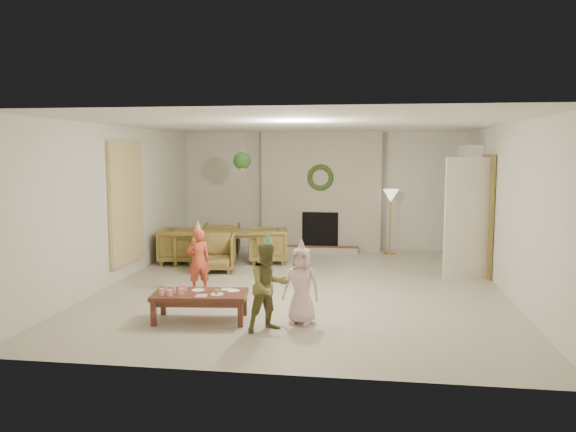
% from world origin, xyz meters
% --- Properties ---
extents(floor, '(7.00, 7.00, 0.00)m').
position_xyz_m(floor, '(0.00, 0.00, 0.00)').
color(floor, '#B7B29E').
rests_on(floor, ground).
extents(ceiling, '(7.00, 7.00, 0.00)m').
position_xyz_m(ceiling, '(0.00, 0.00, 2.50)').
color(ceiling, white).
rests_on(ceiling, wall_back).
extents(wall_back, '(7.00, 0.00, 7.00)m').
position_xyz_m(wall_back, '(0.00, 3.50, 1.25)').
color(wall_back, silver).
rests_on(wall_back, floor).
extents(wall_front, '(7.00, 0.00, 7.00)m').
position_xyz_m(wall_front, '(0.00, -3.50, 1.25)').
color(wall_front, silver).
rests_on(wall_front, floor).
extents(wall_left, '(0.00, 7.00, 7.00)m').
position_xyz_m(wall_left, '(-3.00, 0.00, 1.25)').
color(wall_left, silver).
rests_on(wall_left, floor).
extents(wall_right, '(0.00, 7.00, 7.00)m').
position_xyz_m(wall_right, '(3.00, 0.00, 1.25)').
color(wall_right, silver).
rests_on(wall_right, floor).
extents(fireplace_mass, '(2.50, 0.40, 2.50)m').
position_xyz_m(fireplace_mass, '(0.00, 3.30, 1.25)').
color(fireplace_mass, '#602B19').
rests_on(fireplace_mass, floor).
extents(fireplace_hearth, '(1.60, 0.30, 0.12)m').
position_xyz_m(fireplace_hearth, '(0.00, 2.95, 0.06)').
color(fireplace_hearth, '#5A2418').
rests_on(fireplace_hearth, floor).
extents(fireplace_firebox, '(0.75, 0.12, 0.75)m').
position_xyz_m(fireplace_firebox, '(0.00, 3.12, 0.45)').
color(fireplace_firebox, black).
rests_on(fireplace_firebox, floor).
extents(fireplace_wreath, '(0.54, 0.10, 0.54)m').
position_xyz_m(fireplace_wreath, '(0.00, 3.07, 1.55)').
color(fireplace_wreath, '#254319').
rests_on(fireplace_wreath, fireplace_mass).
extents(floor_lamp_base, '(0.25, 0.25, 0.03)m').
position_xyz_m(floor_lamp_base, '(1.44, 3.00, 0.01)').
color(floor_lamp_base, gold).
rests_on(floor_lamp_base, floor).
extents(floor_lamp_post, '(0.03, 0.03, 1.19)m').
position_xyz_m(floor_lamp_post, '(1.44, 3.00, 0.62)').
color(floor_lamp_post, gold).
rests_on(floor_lamp_post, floor).
extents(floor_lamp_shade, '(0.32, 0.32, 0.26)m').
position_xyz_m(floor_lamp_shade, '(1.44, 3.00, 1.19)').
color(floor_lamp_shade, beige).
rests_on(floor_lamp_shade, floor_lamp_post).
extents(bookshelf_carcass, '(0.30, 1.00, 2.20)m').
position_xyz_m(bookshelf_carcass, '(2.84, 2.30, 1.10)').
color(bookshelf_carcass, white).
rests_on(bookshelf_carcass, floor).
extents(bookshelf_shelf_a, '(0.30, 0.92, 0.03)m').
position_xyz_m(bookshelf_shelf_a, '(2.82, 2.30, 0.45)').
color(bookshelf_shelf_a, white).
rests_on(bookshelf_shelf_a, bookshelf_carcass).
extents(bookshelf_shelf_b, '(0.30, 0.92, 0.03)m').
position_xyz_m(bookshelf_shelf_b, '(2.82, 2.30, 0.85)').
color(bookshelf_shelf_b, white).
rests_on(bookshelf_shelf_b, bookshelf_carcass).
extents(bookshelf_shelf_c, '(0.30, 0.92, 0.03)m').
position_xyz_m(bookshelf_shelf_c, '(2.82, 2.30, 1.25)').
color(bookshelf_shelf_c, white).
rests_on(bookshelf_shelf_c, bookshelf_carcass).
extents(bookshelf_shelf_d, '(0.30, 0.92, 0.03)m').
position_xyz_m(bookshelf_shelf_d, '(2.82, 2.30, 1.65)').
color(bookshelf_shelf_d, white).
rests_on(bookshelf_shelf_d, bookshelf_carcass).
extents(books_row_lower, '(0.20, 0.40, 0.24)m').
position_xyz_m(books_row_lower, '(2.80, 2.15, 0.59)').
color(books_row_lower, maroon).
rests_on(books_row_lower, bookshelf_shelf_a).
extents(books_row_mid, '(0.20, 0.44, 0.24)m').
position_xyz_m(books_row_mid, '(2.80, 2.35, 0.99)').
color(books_row_mid, navy).
rests_on(books_row_mid, bookshelf_shelf_b).
extents(books_row_upper, '(0.20, 0.36, 0.22)m').
position_xyz_m(books_row_upper, '(2.80, 2.20, 1.38)').
color(books_row_upper, gold).
rests_on(books_row_upper, bookshelf_shelf_c).
extents(door_frame, '(0.05, 0.86, 2.04)m').
position_xyz_m(door_frame, '(2.96, 1.20, 1.02)').
color(door_frame, olive).
rests_on(door_frame, floor).
extents(door_leaf, '(0.77, 0.32, 2.00)m').
position_xyz_m(door_leaf, '(2.58, 0.82, 1.00)').
color(door_leaf, beige).
rests_on(door_leaf, floor).
extents(curtain_panel, '(0.06, 1.20, 2.00)m').
position_xyz_m(curtain_panel, '(-2.96, 0.20, 1.25)').
color(curtain_panel, beige).
rests_on(curtain_panel, wall_left).
extents(dining_table, '(1.82, 1.21, 0.59)m').
position_xyz_m(dining_table, '(-1.79, 1.61, 0.30)').
color(dining_table, olive).
rests_on(dining_table, floor).
extents(dining_chair_near, '(0.81, 0.83, 0.65)m').
position_xyz_m(dining_chair_near, '(-1.67, 0.88, 0.33)').
color(dining_chair_near, olive).
rests_on(dining_chair_near, floor).
extents(dining_chair_far, '(0.81, 0.83, 0.65)m').
position_xyz_m(dining_chair_far, '(-1.92, 2.34, 0.33)').
color(dining_chair_far, olive).
rests_on(dining_chair_far, floor).
extents(dining_chair_left, '(0.83, 0.81, 0.65)m').
position_xyz_m(dining_chair_left, '(-2.52, 1.49, 0.33)').
color(dining_chair_left, olive).
rests_on(dining_chair_left, floor).
extents(dining_chair_right, '(0.83, 0.81, 0.65)m').
position_xyz_m(dining_chair_right, '(-0.88, 1.77, 0.33)').
color(dining_chair_right, olive).
rests_on(dining_chair_right, floor).
extents(hanging_plant_cord, '(0.01, 0.01, 0.70)m').
position_xyz_m(hanging_plant_cord, '(-1.30, 1.50, 2.15)').
color(hanging_plant_cord, tan).
rests_on(hanging_plant_cord, ceiling).
extents(hanging_plant_pot, '(0.16, 0.16, 0.12)m').
position_xyz_m(hanging_plant_pot, '(-1.30, 1.50, 1.80)').
color(hanging_plant_pot, '#A65735').
rests_on(hanging_plant_pot, hanging_plant_cord).
extents(hanging_plant_foliage, '(0.32, 0.32, 0.32)m').
position_xyz_m(hanging_plant_foliage, '(-1.30, 1.50, 1.92)').
color(hanging_plant_foliage, '#194818').
rests_on(hanging_plant_foliage, hanging_plant_pot).
extents(coffee_table_top, '(1.21, 0.70, 0.05)m').
position_xyz_m(coffee_table_top, '(-1.07, -1.95, 0.33)').
color(coffee_table_top, '#582C1D').
rests_on(coffee_table_top, floor).
extents(coffee_table_apron, '(1.11, 0.60, 0.07)m').
position_xyz_m(coffee_table_apron, '(-1.07, -1.95, 0.27)').
color(coffee_table_apron, '#582C1D').
rests_on(coffee_table_apron, floor).
extents(coffee_leg_fl, '(0.07, 0.07, 0.30)m').
position_xyz_m(coffee_leg_fl, '(-1.56, -2.25, 0.15)').
color(coffee_leg_fl, '#582C1D').
rests_on(coffee_leg_fl, floor).
extents(coffee_leg_fr, '(0.07, 0.07, 0.30)m').
position_xyz_m(coffee_leg_fr, '(-0.52, -2.13, 0.15)').
color(coffee_leg_fr, '#582C1D').
rests_on(coffee_leg_fr, floor).
extents(coffee_leg_bl, '(0.07, 0.07, 0.30)m').
position_xyz_m(coffee_leg_bl, '(-1.61, -1.78, 0.15)').
color(coffee_leg_bl, '#582C1D').
rests_on(coffee_leg_bl, floor).
extents(coffee_leg_br, '(0.07, 0.07, 0.30)m').
position_xyz_m(coffee_leg_br, '(-0.57, -1.66, 0.15)').
color(coffee_leg_br, '#582C1D').
rests_on(coffee_leg_br, floor).
extents(cup_a, '(0.07, 0.07, 0.08)m').
position_xyz_m(cup_a, '(-1.49, -2.14, 0.40)').
color(cup_a, white).
rests_on(cup_a, coffee_table_top).
extents(cup_b, '(0.07, 0.07, 0.08)m').
position_xyz_m(cup_b, '(-1.51, -1.96, 0.40)').
color(cup_b, white).
rests_on(cup_b, coffee_table_top).
extents(cup_c, '(0.07, 0.07, 0.08)m').
position_xyz_m(cup_c, '(-1.38, -2.17, 0.40)').
color(cup_c, white).
rests_on(cup_c, coffee_table_top).
extents(cup_d, '(0.07, 0.07, 0.08)m').
position_xyz_m(cup_d, '(-1.40, -1.99, 0.40)').
color(cup_d, white).
rests_on(cup_d, coffee_table_top).
extents(cup_e, '(0.07, 0.07, 0.08)m').
position_xyz_m(cup_e, '(-1.27, -2.08, 0.40)').
color(cup_e, white).
rests_on(cup_e, coffee_table_top).
extents(cup_f, '(0.07, 0.07, 0.08)m').
position_xyz_m(cup_f, '(-1.29, -1.91, 0.40)').
color(cup_f, white).
rests_on(cup_f, coffee_table_top).
extents(plate_a, '(0.18, 0.18, 0.01)m').
position_xyz_m(plate_a, '(-1.12, -1.85, 0.36)').
color(plate_a, white).
rests_on(plate_a, coffee_table_top).
extents(plate_b, '(0.18, 0.18, 0.01)m').
position_xyz_m(plate_b, '(-0.84, -2.02, 0.36)').
color(plate_b, white).
rests_on(plate_b, coffee_table_top).
extents(plate_c, '(0.18, 0.18, 0.01)m').
position_xyz_m(plate_c, '(-0.68, -1.82, 0.36)').
color(plate_c, white).
rests_on(plate_c, coffee_table_top).
extents(food_scoop, '(0.07, 0.07, 0.06)m').
position_xyz_m(food_scoop, '(-0.84, -2.02, 0.39)').
color(food_scoop, tan).
rests_on(food_scoop, plate_b).
extents(napkin_left, '(0.15, 0.15, 0.01)m').
position_xyz_m(napkin_left, '(-1.00, -2.11, 0.36)').
color(napkin_left, '#DAA0A1').
rests_on(napkin_left, coffee_table_top).
extents(napkin_right, '(0.15, 0.15, 0.01)m').
position_xyz_m(napkin_right, '(-0.78, -1.76, 0.36)').
color(napkin_right, '#DAA0A1').
rests_on(napkin_right, coffee_table_top).
extents(child_red, '(0.41, 0.37, 0.95)m').
position_xyz_m(child_red, '(-1.51, -0.58, 0.48)').
color(child_red, '#C03F29').
rests_on(child_red, floor).
extents(party_hat_red, '(0.15, 0.15, 0.18)m').
position_xyz_m(party_hat_red, '(-1.51, -0.58, 0.99)').
color(party_hat_red, gold).
rests_on(party_hat_red, child_red).
extents(child_plaid, '(0.65, 0.63, 1.05)m').
position_xyz_m(child_plaid, '(-0.16, -2.22, 0.53)').
color(child_plaid, '#945D28').
rests_on(child_plaid, floor).
extents(party_hat_plaid, '(0.15, 0.15, 0.17)m').
position_xyz_m(party_hat_plaid, '(-0.16, -2.22, 1.09)').
color(party_hat_plaid, '#4CB262').
rests_on(party_hat_plaid, child_plaid).
extents(child_pink, '(0.51, 0.38, 0.94)m').
position_xyz_m(child_pink, '(0.19, -1.88, 0.47)').
color(child_pink, '#FBC9CE').
rests_on(child_pink, floor).
extents(party_hat_pink, '(0.16, 0.16, 0.17)m').
position_xyz_m(party_hat_pink, '(0.19, -1.88, 0.98)').
color(party_hat_pink, silver).
rests_on(party_hat_pink, child_pink).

